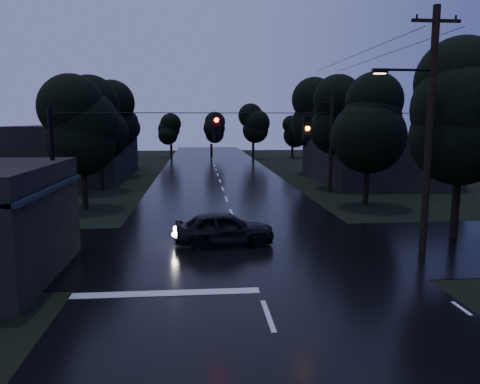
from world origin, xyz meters
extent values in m
cube|color=black|center=(0.00, 30.00, 0.00)|extent=(12.00, 120.00, 0.02)
cube|color=black|center=(0.00, 12.00, 0.00)|extent=(60.00, 9.00, 0.02)
cube|color=black|center=(-7.00, 9.00, 3.20)|extent=(0.30, 7.00, 0.15)
cylinder|color=black|center=(-7.20, 6.00, 1.50)|extent=(0.10, 0.10, 3.00)
cylinder|color=black|center=(-7.20, 12.00, 1.50)|extent=(0.10, 0.10, 3.00)
cube|color=#FFC766|center=(-7.05, 7.50, 2.50)|extent=(0.06, 1.60, 0.50)
cube|color=#FFC766|center=(-7.05, 10.20, 2.50)|extent=(0.06, 1.20, 0.50)
cube|color=black|center=(14.00, 34.00, 2.20)|extent=(10.00, 14.00, 4.40)
cube|color=black|center=(-14.00, 40.00, 2.50)|extent=(10.00, 16.00, 5.00)
cylinder|color=black|center=(7.50, 11.00, 5.00)|extent=(0.30, 0.30, 10.00)
cube|color=black|center=(7.50, 11.00, 9.40)|extent=(2.00, 0.12, 0.12)
cylinder|color=black|center=(6.40, 11.00, 7.50)|extent=(2.20, 0.10, 0.10)
cube|color=black|center=(5.30, 11.00, 7.45)|extent=(0.60, 0.25, 0.18)
cube|color=#FFB266|center=(5.30, 11.00, 7.35)|extent=(0.45, 0.18, 0.03)
cylinder|color=black|center=(8.30, 28.00, 3.75)|extent=(0.30, 0.30, 7.50)
cube|color=black|center=(8.30, 28.00, 6.90)|extent=(2.00, 0.12, 0.12)
cylinder|color=black|center=(-7.50, 11.00, 3.00)|extent=(0.18, 0.18, 6.00)
cylinder|color=black|center=(0.00, 11.00, 5.80)|extent=(15.00, 0.03, 0.03)
cube|color=black|center=(-1.20, 11.00, 5.20)|extent=(0.32, 0.25, 1.00)
sphere|color=#FF0C07|center=(-1.20, 10.85, 5.20)|extent=(0.18, 0.18, 0.18)
cube|color=black|center=(2.40, 11.00, 5.20)|extent=(0.32, 0.25, 1.00)
sphere|color=orange|center=(2.40, 10.85, 5.20)|extent=(0.18, 0.18, 0.18)
cylinder|color=black|center=(10.00, 13.00, 1.40)|extent=(0.36, 0.36, 2.80)
sphere|color=black|center=(10.00, 13.00, 4.80)|extent=(4.48, 4.48, 4.48)
sphere|color=black|center=(10.00, 13.00, 6.00)|extent=(4.48, 4.48, 4.48)
sphere|color=black|center=(10.00, 13.00, 7.20)|extent=(4.48, 4.48, 4.48)
cylinder|color=black|center=(-9.00, 22.00, 1.22)|extent=(0.36, 0.36, 2.45)
sphere|color=black|center=(-9.00, 22.00, 4.20)|extent=(3.92, 3.92, 3.92)
sphere|color=black|center=(-9.00, 22.00, 5.25)|extent=(3.92, 3.92, 3.92)
sphere|color=black|center=(-9.00, 22.00, 6.30)|extent=(3.92, 3.92, 3.92)
cylinder|color=black|center=(-9.60, 30.00, 1.31)|extent=(0.36, 0.36, 2.62)
sphere|color=black|center=(-9.60, 30.00, 4.50)|extent=(4.20, 4.20, 4.20)
sphere|color=black|center=(-9.60, 30.00, 5.62)|extent=(4.20, 4.20, 4.20)
sphere|color=black|center=(-9.60, 30.00, 6.75)|extent=(4.20, 4.20, 4.20)
cylinder|color=black|center=(-10.20, 40.00, 1.40)|extent=(0.36, 0.36, 2.80)
sphere|color=black|center=(-10.20, 40.00, 4.80)|extent=(4.48, 4.48, 4.48)
sphere|color=black|center=(-10.20, 40.00, 6.00)|extent=(4.48, 4.48, 4.48)
sphere|color=black|center=(-10.20, 40.00, 7.20)|extent=(4.48, 4.48, 4.48)
cylinder|color=black|center=(9.00, 22.00, 1.31)|extent=(0.36, 0.36, 2.62)
sphere|color=black|center=(9.00, 22.00, 4.50)|extent=(4.20, 4.20, 4.20)
sphere|color=black|center=(9.00, 22.00, 5.62)|extent=(4.20, 4.20, 4.20)
sphere|color=black|center=(9.00, 22.00, 6.75)|extent=(4.20, 4.20, 4.20)
cylinder|color=black|center=(9.60, 30.00, 1.40)|extent=(0.36, 0.36, 2.80)
sphere|color=black|center=(9.60, 30.00, 4.80)|extent=(4.48, 4.48, 4.48)
sphere|color=black|center=(9.60, 30.00, 6.00)|extent=(4.48, 4.48, 4.48)
sphere|color=black|center=(9.60, 30.00, 7.20)|extent=(4.48, 4.48, 4.48)
cylinder|color=black|center=(10.20, 40.00, 1.49)|extent=(0.36, 0.36, 2.97)
sphere|color=black|center=(10.20, 40.00, 5.10)|extent=(4.76, 4.76, 4.76)
sphere|color=black|center=(10.20, 40.00, 6.38)|extent=(4.76, 4.76, 4.76)
sphere|color=black|center=(10.20, 40.00, 7.65)|extent=(4.76, 4.76, 4.76)
imported|color=black|center=(-0.81, 12.89, 0.76)|extent=(4.52, 2.01, 1.51)
camera|label=1|loc=(-1.90, -7.47, 5.51)|focal=35.00mm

